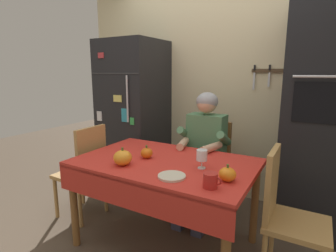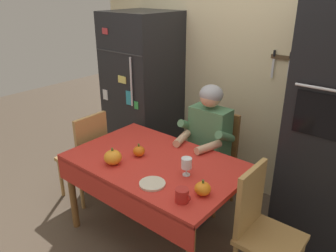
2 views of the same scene
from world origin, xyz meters
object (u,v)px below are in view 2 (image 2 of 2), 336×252
chair_behind_person (215,155)px  wine_glass (187,164)px  dining_table (154,171)px  pumpkin_medium (203,189)px  chair_right_side (261,226)px  pumpkin_small (113,157)px  pumpkin_large (139,151)px  seated_person (205,140)px  wall_oven (333,124)px  chair_left_side (87,153)px  coffee_mug (182,195)px  serving_tray (152,184)px  refrigerator (143,94)px

chair_behind_person → wine_glass: chair_behind_person is taller
dining_table → pumpkin_medium: bearing=-13.2°
chair_right_side → pumpkin_small: chair_right_side is taller
pumpkin_large → pumpkin_medium: bearing=-10.0°
seated_person → pumpkin_large: (-0.25, -0.61, 0.05)m
wall_oven → pumpkin_small: wall_oven is taller
dining_table → seated_person: 0.62m
chair_left_side → pumpkin_large: (0.74, -0.01, 0.27)m
chair_left_side → coffee_mug: (1.40, -0.29, 0.28)m
chair_behind_person → pumpkin_medium: chair_behind_person is taller
pumpkin_large → wall_oven: bearing=37.5°
dining_table → pumpkin_medium: pumpkin_medium is taller
dining_table → seated_person: (0.09, 0.60, 0.08)m
pumpkin_medium → serving_tray: pumpkin_medium is taller
wall_oven → coffee_mug: 1.35m
chair_right_side → pumpkin_medium: chair_right_side is taller
wall_oven → seated_person: bearing=-161.6°
wall_oven → pumpkin_large: 1.55m
chair_right_side → dining_table: bearing=-173.7°
chair_behind_person → wall_oven: bearing=7.7°
wine_glass → chair_right_side: bearing=9.7°
coffee_mug → wine_glass: size_ratio=0.84×
pumpkin_large → serving_tray: pumpkin_large is taller
coffee_mug → pumpkin_medium: size_ratio=1.05×
wine_glass → pumpkin_large: size_ratio=1.29×
serving_tray → pumpkin_large: bearing=146.0°
seated_person → wine_glass: 0.65m
seated_person → pumpkin_small: 0.89m
dining_table → chair_behind_person: chair_behind_person is taller
dining_table → pumpkin_small: 0.35m
refrigerator → coffee_mug: 1.86m
chair_right_side → serving_tray: chair_right_side is taller
coffee_mug → wall_oven: bearing=65.5°
chair_right_side → wall_oven: bearing=79.7°
chair_left_side → serving_tray: chair_left_side is taller
coffee_mug → pumpkin_small: pumpkin_small is taller
chair_behind_person → pumpkin_small: size_ratio=6.64×
pumpkin_large → pumpkin_medium: 0.73m
seated_person → chair_left_side: bearing=-149.1°
chair_right_side → chair_behind_person: bearing=139.4°
coffee_mug → pumpkin_small: 0.72m
pumpkin_medium → pumpkin_small: 0.79m
wall_oven → wine_glass: wall_oven is taller
dining_table → chair_left_side: size_ratio=1.51×
seated_person → pumpkin_large: size_ratio=11.43×
seated_person → dining_table: bearing=-98.7°
seated_person → serving_tray: size_ratio=6.62×
chair_behind_person → serving_tray: (0.12, -1.05, 0.24)m
serving_tray → refrigerator: bearing=135.7°
chair_left_side → pumpkin_large: chair_left_side is taller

